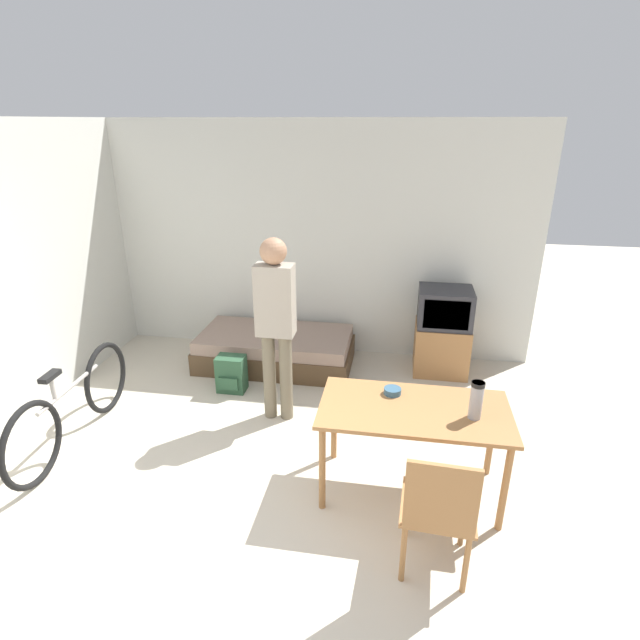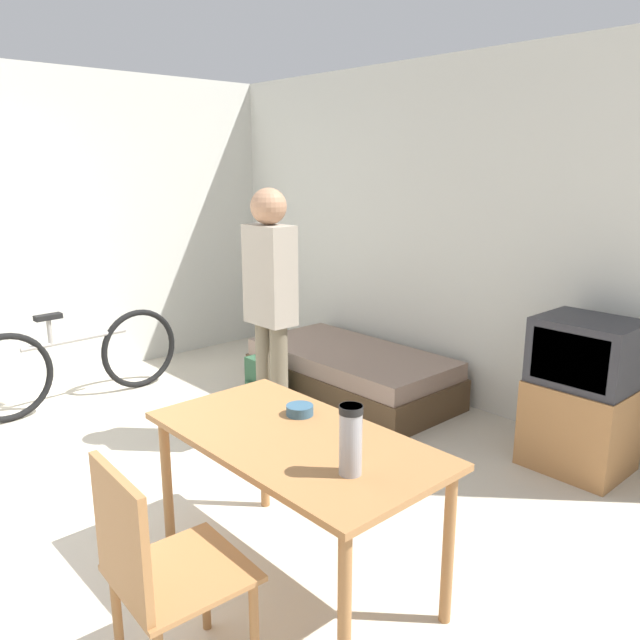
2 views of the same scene
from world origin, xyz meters
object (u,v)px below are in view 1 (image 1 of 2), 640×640
Objects in this scene: dining_table at (414,418)px; person_standing at (276,317)px; bicycle at (73,406)px; tv at (443,332)px; mate_bowl at (392,391)px; backpack at (231,374)px; thermos_flask at (476,399)px; daybed at (276,349)px; wooden_chair at (439,509)px.

person_standing is at bearing 145.96° from dining_table.
tv is at bearing 30.66° from bicycle.
person_standing is (-1.24, 0.84, 0.38)m from dining_table.
tv is 2.08m from person_standing.
person_standing is at bearing 148.26° from mate_bowl.
person_standing is 4.47× the size of backpack.
dining_table is at bearing 171.48° from thermos_flask.
thermos_flask is at bearing -29.93° from backpack.
bicycle is (-3.24, -1.92, -0.12)m from tv.
wooden_chair is (1.69, -2.68, 0.33)m from daybed.
thermos_flask is (1.95, -1.97, 0.69)m from daybed.
tv is at bearing 91.85° from thermos_flask.
wooden_chair is 2.18m from person_standing.
wooden_chair is at bearing -93.82° from tv.
tv is 1.06× the size of wooden_chair.
wooden_chair is 3.29× the size of thermos_flask.
tv is 7.49× the size of mate_bowl.
daybed is at bearing 134.75° from thermos_flask.
thermos_flask is (0.26, 0.71, 0.36)m from wooden_chair.
dining_table is 0.78× the size of person_standing.
daybed is 2.86m from thermos_flask.
wooden_chair is 1.02m from mate_bowl.
mate_bowl is (-0.17, 0.17, 0.11)m from dining_table.
dining_table is 4.91× the size of thermos_flask.
mate_bowl is at bearing -31.74° from person_standing.
person_standing is (-1.39, 1.60, 0.51)m from wooden_chair.
person_standing is at bearing -142.00° from tv.
thermos_flask is 0.63m from mate_bowl.
person_standing is at bearing 22.48° from bicycle.
daybed is 1.39m from person_standing.
daybed reaches higher than backpack.
tv is (1.88, 0.16, 0.29)m from daybed.
tv reaches higher than mate_bowl.
person_standing is 1.88m from thermos_flask.
daybed is at bearing 105.80° from person_standing.
bicycle is (-1.36, -1.76, 0.16)m from daybed.
daybed is at bearing 122.34° from wooden_chair.
bicycle reaches higher than daybed.
dining_table reaches higher than backpack.
dining_table is 3.51× the size of backpack.
thermos_flask is at bearing -8.52° from dining_table.
bicycle is at bearing -179.50° from mate_bowl.
thermos_flask is at bearing -28.59° from person_standing.
wooden_chair is at bearing -57.66° from daybed.
person_standing reaches higher than backpack.
daybed is 2.50m from dining_table.
dining_table is 0.26m from mate_bowl.
mate_bowl is at bearing 133.72° from dining_table.
mate_bowl is at bearing 157.83° from thermos_flask.
mate_bowl reaches higher than dining_table.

